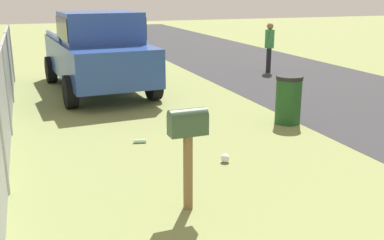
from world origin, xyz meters
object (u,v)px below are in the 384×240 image
(trash_bin, at_px, (288,99))
(pedestrian, at_px, (269,44))
(mailbox, at_px, (188,130))
(pickup_truck, at_px, (98,50))

(trash_bin, height_order, pedestrian, pedestrian)
(mailbox, relative_size, pedestrian, 0.80)
(mailbox, height_order, trash_bin, mailbox)
(pickup_truck, height_order, trash_bin, pickup_truck)
(trash_bin, bearing_deg, pickup_truck, 35.74)
(trash_bin, bearing_deg, pedestrian, -25.82)
(mailbox, relative_size, pickup_truck, 0.25)
(pickup_truck, bearing_deg, pedestrian, 96.85)
(mailbox, xyz_separation_m, pedestrian, (8.21, -5.76, -0.09))
(pickup_truck, relative_size, trash_bin, 5.25)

